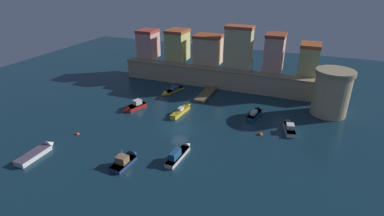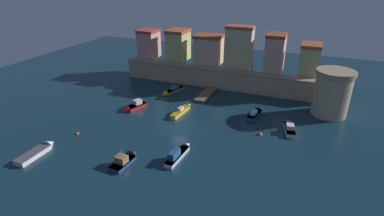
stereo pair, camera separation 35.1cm
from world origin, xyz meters
name	(u,v)px [view 2 (the right image)]	position (x,y,z in m)	size (l,w,h in m)	color
ground_plane	(179,128)	(0.00, 0.00, 0.00)	(122.90, 122.90, 0.00)	#112D3D
quay_wall	(218,78)	(0.00, 21.79, 2.24)	(46.76, 2.91, 4.46)	tan
old_town_backdrop	(221,49)	(-0.67, 25.58, 8.13)	(43.33, 6.03, 9.65)	#D1958E
fortress_tower	(332,93)	(23.85, 15.75, 4.40)	(6.88, 6.88, 8.68)	tan
pier_dock	(206,94)	(-0.76, 16.02, 0.27)	(2.39, 8.92, 0.70)	brown
quay_lamp_0	(185,56)	(-8.36, 21.79, 6.63)	(0.32, 0.32, 3.24)	black
quay_lamp_1	(253,62)	(7.69, 21.79, 6.84)	(0.32, 0.32, 3.60)	black
moored_boat_0	(182,110)	(-2.16, 6.09, 0.46)	(1.87, 7.19, 1.47)	gold
moored_boat_1	(171,91)	(-8.63, 14.66, 0.35)	(3.39, 6.81, 2.52)	gold
moored_boat_2	(179,153)	(3.52, -7.91, 0.53)	(1.66, 7.11, 2.67)	silver
moored_boat_3	(256,113)	(11.24, 10.32, 0.42)	(2.32, 6.16, 1.59)	#195689
moored_boat_4	(133,107)	(-11.68, 3.69, 0.51)	(3.50, 5.59, 2.15)	red
moored_boat_5	(39,151)	(-16.25, -15.01, 0.41)	(1.91, 6.71, 1.74)	silver
moored_boat_6	(289,127)	(17.59, 6.77, 0.48)	(2.83, 6.25, 1.79)	white
moored_boat_7	(126,159)	(-2.91, -12.00, 0.44)	(2.15, 5.34, 3.17)	navy
mooring_buoy_0	(260,135)	(13.39, 2.94, 0.00)	(0.80, 0.80, 0.80)	#EA4C19
mooring_buoy_1	(78,134)	(-15.01, -8.28, 0.00)	(0.61, 0.61, 0.61)	#EA4C19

